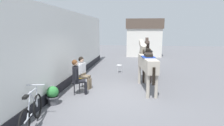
{
  "coord_description": "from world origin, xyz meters",
  "views": [
    {
      "loc": [
        0.65,
        -7.02,
        2.54
      ],
      "look_at": [
        -0.4,
        1.2,
        1.05
      ],
      "focal_mm": 30.01,
      "sensor_mm": 36.0,
      "label": 1
    }
  ],
  "objects_px": {
    "flower_planter_near": "(53,95)",
    "satchel_bag": "(80,80)",
    "seated_visitor_far": "(83,71)",
    "saddled_horse_near": "(147,63)",
    "leaning_bicycle": "(32,112)",
    "spare_stool_white": "(119,66)",
    "seated_visitor_near": "(77,75)",
    "saddled_horse_far": "(147,56)"
  },
  "relations": [
    {
      "from": "seated_visitor_near",
      "to": "seated_visitor_far",
      "type": "height_order",
      "value": "same"
    },
    {
      "from": "leaning_bicycle",
      "to": "satchel_bag",
      "type": "bearing_deg",
      "value": 90.1
    },
    {
      "from": "spare_stool_white",
      "to": "flower_planter_near",
      "type": "bearing_deg",
      "value": -109.88
    },
    {
      "from": "seated_visitor_near",
      "to": "satchel_bag",
      "type": "bearing_deg",
      "value": 104.57
    },
    {
      "from": "satchel_bag",
      "to": "saddled_horse_near",
      "type": "bearing_deg",
      "value": 127.92
    },
    {
      "from": "leaning_bicycle",
      "to": "spare_stool_white",
      "type": "xyz_separation_m",
      "value": [
        1.72,
        6.57,
        0.0
      ]
    },
    {
      "from": "saddled_horse_far",
      "to": "flower_planter_near",
      "type": "distance_m",
      "value": 5.44
    },
    {
      "from": "flower_planter_near",
      "to": "satchel_bag",
      "type": "bearing_deg",
      "value": 87.84
    },
    {
      "from": "saddled_horse_near",
      "to": "leaning_bicycle",
      "type": "bearing_deg",
      "value": -131.12
    },
    {
      "from": "seated_visitor_far",
      "to": "saddled_horse_near",
      "type": "height_order",
      "value": "saddled_horse_near"
    },
    {
      "from": "saddled_horse_near",
      "to": "seated_visitor_near",
      "type": "bearing_deg",
      "value": -159.86
    },
    {
      "from": "seated_visitor_near",
      "to": "saddled_horse_far",
      "type": "distance_m",
      "value": 4.21
    },
    {
      "from": "flower_planter_near",
      "to": "leaning_bicycle",
      "type": "bearing_deg",
      "value": -85.78
    },
    {
      "from": "saddled_horse_far",
      "to": "leaning_bicycle",
      "type": "height_order",
      "value": "saddled_horse_far"
    },
    {
      "from": "seated_visitor_far",
      "to": "satchel_bag",
      "type": "height_order",
      "value": "seated_visitor_far"
    },
    {
      "from": "seated_visitor_near",
      "to": "saddled_horse_far",
      "type": "relative_size",
      "value": 0.46
    },
    {
      "from": "spare_stool_white",
      "to": "leaning_bicycle",
      "type": "bearing_deg",
      "value": -104.68
    },
    {
      "from": "seated_visitor_near",
      "to": "seated_visitor_far",
      "type": "distance_m",
      "value": 0.79
    },
    {
      "from": "seated_visitor_near",
      "to": "seated_visitor_far",
      "type": "bearing_deg",
      "value": 89.81
    },
    {
      "from": "saddled_horse_near",
      "to": "spare_stool_white",
      "type": "bearing_deg",
      "value": 115.75
    },
    {
      "from": "seated_visitor_far",
      "to": "spare_stool_white",
      "type": "xyz_separation_m",
      "value": [
        1.3,
        3.18,
        -0.38
      ]
    },
    {
      "from": "leaning_bicycle",
      "to": "satchel_bag",
      "type": "relative_size",
      "value": 6.17
    },
    {
      "from": "seated_visitor_near",
      "to": "saddled_horse_far",
      "type": "height_order",
      "value": "saddled_horse_far"
    },
    {
      "from": "saddled_horse_far",
      "to": "spare_stool_white",
      "type": "height_order",
      "value": "saddled_horse_far"
    },
    {
      "from": "saddled_horse_near",
      "to": "satchel_bag",
      "type": "distance_m",
      "value": 3.39
    },
    {
      "from": "seated_visitor_near",
      "to": "spare_stool_white",
      "type": "bearing_deg",
      "value": 71.8
    },
    {
      "from": "flower_planter_near",
      "to": "leaning_bicycle",
      "type": "distance_m",
      "value": 1.51
    },
    {
      "from": "flower_planter_near",
      "to": "leaning_bicycle",
      "type": "relative_size",
      "value": 0.37
    },
    {
      "from": "saddled_horse_far",
      "to": "spare_stool_white",
      "type": "xyz_separation_m",
      "value": [
        -1.56,
        0.9,
        -0.76
      ]
    },
    {
      "from": "seated_visitor_near",
      "to": "saddled_horse_near",
      "type": "bearing_deg",
      "value": 20.14
    },
    {
      "from": "flower_planter_near",
      "to": "spare_stool_white",
      "type": "distance_m",
      "value": 5.39
    },
    {
      "from": "saddled_horse_far",
      "to": "flower_planter_near",
      "type": "height_order",
      "value": "saddled_horse_far"
    },
    {
      "from": "saddled_horse_near",
      "to": "seated_visitor_far",
      "type": "bearing_deg",
      "value": -175.48
    },
    {
      "from": "leaning_bicycle",
      "to": "spare_stool_white",
      "type": "relative_size",
      "value": 3.76
    },
    {
      "from": "leaning_bicycle",
      "to": "saddled_horse_far",
      "type": "bearing_deg",
      "value": 59.95
    },
    {
      "from": "flower_planter_near",
      "to": "seated_visitor_near",
      "type": "bearing_deg",
      "value": 64.41
    },
    {
      "from": "leaning_bicycle",
      "to": "seated_visitor_near",
      "type": "bearing_deg",
      "value": 80.88
    },
    {
      "from": "seated_visitor_near",
      "to": "leaning_bicycle",
      "type": "bearing_deg",
      "value": -99.12
    },
    {
      "from": "seated_visitor_near",
      "to": "flower_planter_near",
      "type": "xyz_separation_m",
      "value": [
        -0.53,
        -1.11,
        -0.44
      ]
    },
    {
      "from": "saddled_horse_near",
      "to": "saddled_horse_far",
      "type": "relative_size",
      "value": 1.0
    },
    {
      "from": "flower_planter_near",
      "to": "leaning_bicycle",
      "type": "xyz_separation_m",
      "value": [
        0.11,
        -1.5,
        0.06
      ]
    },
    {
      "from": "seated_visitor_far",
      "to": "flower_planter_near",
      "type": "xyz_separation_m",
      "value": [
        -0.53,
        -1.89,
        -0.44
      ]
    }
  ]
}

